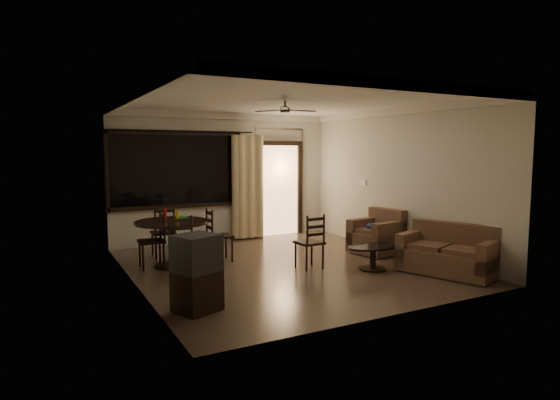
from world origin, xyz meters
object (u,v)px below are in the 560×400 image
dining_chair_west (152,251)px  side_chair (310,252)px  armchair (378,235)px  coffee_table (373,254)px  sofa (449,254)px  dining_chair_east (219,245)px  dining_table (172,230)px  dining_chair_south (185,259)px  tv_cabinet (197,273)px  dining_chair_north (163,242)px

dining_chair_west → side_chair: dining_chair_west is taller
armchair → side_chair: bearing=-176.2°
coffee_table → sofa: bearing=-39.3°
dining_chair_west → dining_chair_east: size_ratio=1.00×
dining_table → dining_chair_south: (-0.04, -0.86, -0.31)m
dining_chair_south → side_chair: 2.07m
dining_chair_west → dining_chair_east: bearing=88.8°
coffee_table → side_chair: 1.05m
dining_chair_west → tv_cabinet: bearing=2.5°
dining_chair_south → sofa: 4.22m
dining_chair_south → side_chair: size_ratio=1.03×
dining_chair_south → armchair: (3.82, -0.00, 0.04)m
dining_chair_south → tv_cabinet: size_ratio=0.99×
dining_chair_east → coffee_table: bearing=-128.5°
dining_chair_south → side_chair: bearing=-8.4°
armchair → sofa: bearing=-98.0°
coffee_table → side_chair: (-0.88, 0.57, 0.01)m
dining_chair_west → dining_chair_north: same height
armchair → coffee_table: size_ratio=1.02×
dining_chair_west → coffee_table: size_ratio=1.04×
dining_chair_east → dining_chair_south: same height
dining_chair_north → dining_table: bearing=90.1°
tv_cabinet → coffee_table: 3.28m
dining_chair_west → tv_cabinet: 2.46m
tv_cabinet → sofa: 4.16m
dining_table → dining_chair_east: 0.90m
armchair → tv_cabinet: bearing=-168.1°
dining_chair_south → coffee_table: bearing=-15.6°
dining_table → dining_chair_south: 0.91m
dining_table → tv_cabinet: (-0.35, -2.41, -0.14)m
armchair → side_chair: 1.84m
dining_chair_north → dining_chair_west: bearing=66.1°
dining_chair_south → coffee_table: size_ratio=1.04×
dining_chair_west → side_chair: size_ratio=1.03×
dining_chair_north → side_chair: 2.82m
tv_cabinet → dining_table: bearing=60.3°
dining_chair_east → sofa: bearing=-127.9°
dining_chair_west → armchair: bearing=80.4°
coffee_table → dining_chair_north: bearing=137.4°
dining_chair_north → side_chair: bearing=136.5°
dining_chair_west → coffee_table: dining_chair_west is taller
armchair → coffee_table: 1.33m
sofa → coffee_table: size_ratio=1.79×
dining_chair_east → tv_cabinet: bearing=156.2°
dining_chair_north → coffee_table: bearing=140.1°
dining_table → sofa: bearing=-34.3°
sofa → dining_chair_north: bearing=118.8°
dining_chair_east → side_chair: 1.68m
dining_chair_north → tv_cabinet: 3.22m
coffee_table → dining_chair_south: bearing=161.6°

